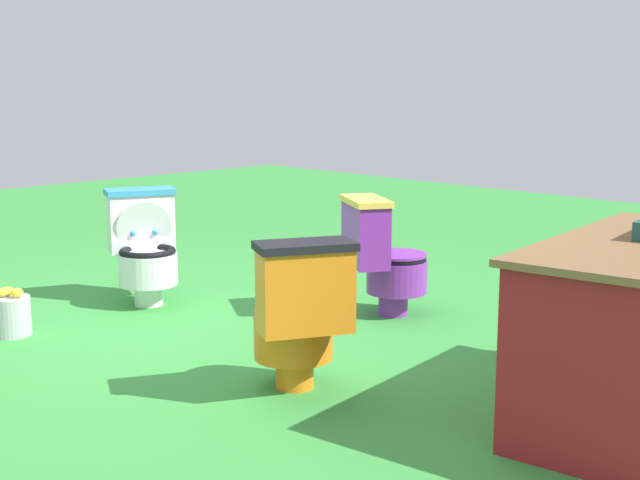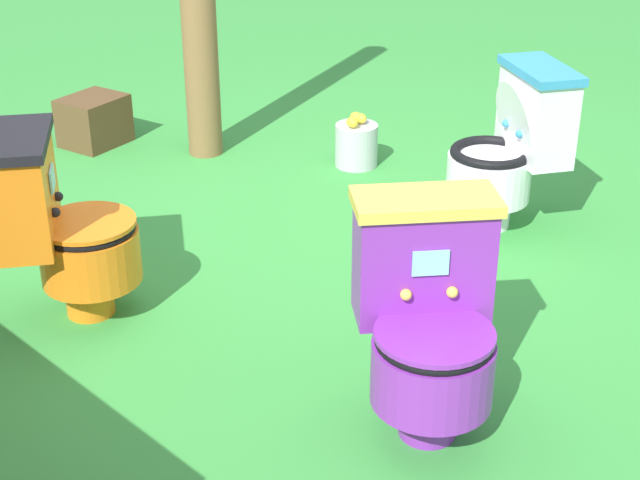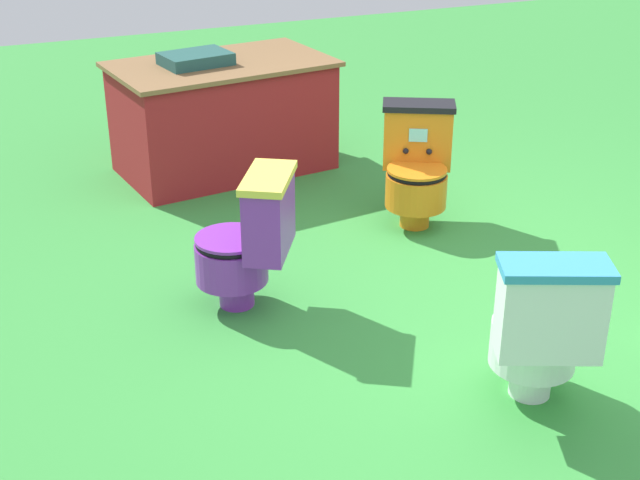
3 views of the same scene
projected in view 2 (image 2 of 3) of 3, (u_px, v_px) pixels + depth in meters
name	position (u px, v px, depth m)	size (l,w,h in m)	color
ground	(318.00, 234.00, 4.23)	(14.00, 14.00, 0.00)	green
toilet_purple	(428.00, 319.00, 2.86)	(0.63, 0.60, 0.73)	purple
toilet_orange	(61.00, 226.00, 3.45)	(0.58, 0.62, 0.73)	orange
toilet_white	(511.00, 146.00, 4.16)	(0.56, 0.61, 0.73)	white
small_crate	(94.00, 121.00, 5.18)	(0.33, 0.27, 0.26)	brown
lemon_bucket	(356.00, 144.00, 4.91)	(0.22, 0.22, 0.28)	#B7B7BF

